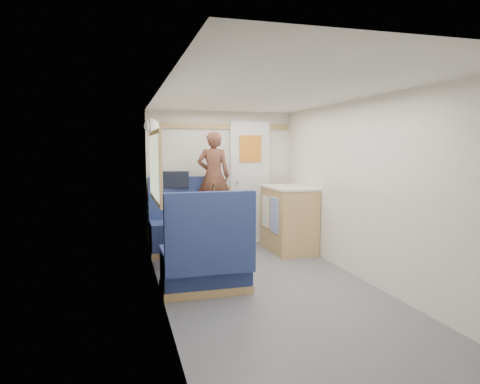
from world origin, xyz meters
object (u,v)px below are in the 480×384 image
object	(u,v)px
bench_near	(206,263)
tray	(203,214)
bread_loaf	(206,202)
bench_far	(182,231)
orange_fruit	(204,208)
beer_glass	(206,203)
cheese_block	(203,212)
duffel_bag	(173,179)
pepper_grinder	(190,204)
tumbler_left	(180,210)
dome_light	(152,126)
tumbler_right	(199,206)
tumbler_mid	(182,203)
wine_glass	(184,202)
dinette_table	(192,223)
person	(214,176)
galley_counter	(288,218)

from	to	relation	value
bench_near	tray	world-z (taller)	bench_near
bread_loaf	bench_far	bearing A→B (deg)	111.15
bench_near	orange_fruit	xyz separation A→B (m)	(0.10, 0.62, 0.47)
beer_glass	bread_loaf	distance (m)	0.05
bench_near	cheese_block	bearing A→B (deg)	82.97
duffel_bag	pepper_grinder	size ratio (longest dim) A/B	4.40
duffel_bag	tumbler_left	xyz separation A→B (m)	(-0.09, -1.43, -0.23)
bench_near	dome_light	size ratio (longest dim) A/B	5.25
tumbler_right	beer_glass	distance (m)	0.29
bench_near	dome_light	xyz separation A→B (m)	(-0.39, 1.71, 1.45)
tumbler_left	pepper_grinder	size ratio (longest dim) A/B	1.10
tumbler_mid	wine_glass	bearing A→B (deg)	-93.44
tray	tumbler_left	xyz separation A→B (m)	(-0.25, 0.05, 0.05)
bench_near	beer_glass	bearing A→B (deg)	78.95
tumbler_mid	tumbler_right	world-z (taller)	tumbler_mid
dinette_table	cheese_block	xyz separation A→B (m)	(0.06, -0.38, 0.19)
orange_fruit	pepper_grinder	xyz separation A→B (m)	(-0.10, 0.36, 0.00)
dinette_table	dome_light	size ratio (longest dim) A/B	4.60
wine_glass	pepper_grinder	size ratio (longest dim) A/B	1.59
person	cheese_block	distance (m)	1.32
dinette_table	galley_counter	xyz separation A→B (m)	(1.47, 0.55, -0.10)
bench_far	pepper_grinder	size ratio (longest dim) A/B	9.93
bench_far	duffel_bag	xyz separation A→B (m)	(-0.09, 0.26, 0.71)
bench_near	tumbler_right	distance (m)	0.96
bench_near	tumbler_mid	size ratio (longest dim) A/B	9.62
cheese_block	pepper_grinder	xyz separation A→B (m)	(-0.06, 0.50, 0.02)
cheese_block	beer_glass	bearing A→B (deg)	75.79
tumbler_left	pepper_grinder	bearing A→B (deg)	67.32
tumbler_left	beer_glass	xyz separation A→B (m)	(0.40, 0.55, -0.00)
cheese_block	bread_loaf	size ratio (longest dim) A/B	0.41
duffel_bag	bench_far	bearing A→B (deg)	-61.14
person	wine_glass	size ratio (longest dim) A/B	7.40
person	tumbler_left	size ratio (longest dim) A/B	10.64
duffel_bag	tumbler_left	distance (m)	1.46
galley_counter	pepper_grinder	size ratio (longest dim) A/B	8.70
dinette_table	wine_glass	world-z (taller)	wine_glass
dinette_table	bread_loaf	size ratio (longest dim) A/B	3.77
tumbler_mid	dinette_table	bearing A→B (deg)	-70.40
duffel_bag	orange_fruit	size ratio (longest dim) A/B	6.77
orange_fruit	cheese_block	size ratio (longest dim) A/B	0.69
galley_counter	tumbler_mid	distance (m)	1.61
tumbler_left	dinette_table	bearing A→B (deg)	59.75
person	cheese_block	bearing A→B (deg)	87.28
galley_counter	person	size ratio (longest dim) A/B	0.74
duffel_bag	tumbler_mid	xyz separation A→B (m)	(0.01, -0.88, -0.24)
tray	person	bearing A→B (deg)	72.38
bench_far	tumbler_left	size ratio (longest dim) A/B	8.99
dome_light	tumbler_mid	xyz separation A→B (m)	(0.30, -0.61, -0.98)
dinette_table	dome_light	bearing A→B (deg)	114.65
tray	pepper_grinder	world-z (taller)	pepper_grinder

